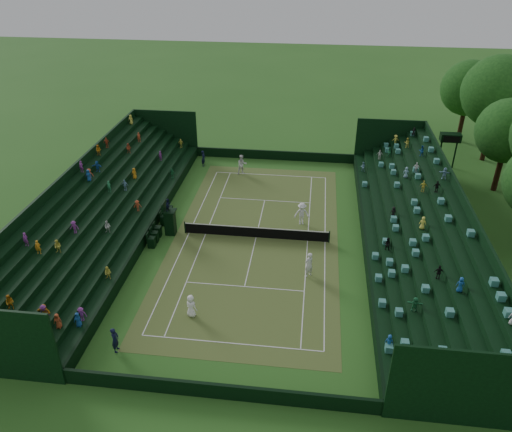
# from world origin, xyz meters

# --- Properties ---
(ground) EXTENTS (160.00, 160.00, 0.00)m
(ground) POSITION_xyz_m (0.00, 0.00, 0.00)
(ground) COLOR #2A5F1E
(ground) RESTS_ON ground
(court_surface) EXTENTS (12.97, 26.77, 0.01)m
(court_surface) POSITION_xyz_m (0.00, 0.00, 0.01)
(court_surface) COLOR #346E24
(court_surface) RESTS_ON ground
(perimeter_wall_north) EXTENTS (17.17, 0.20, 1.00)m
(perimeter_wall_north) POSITION_xyz_m (0.00, 15.88, 0.50)
(perimeter_wall_north) COLOR black
(perimeter_wall_north) RESTS_ON ground
(perimeter_wall_south) EXTENTS (17.17, 0.20, 1.00)m
(perimeter_wall_south) POSITION_xyz_m (0.00, -15.88, 0.50)
(perimeter_wall_south) COLOR black
(perimeter_wall_south) RESTS_ON ground
(perimeter_wall_east) EXTENTS (0.20, 31.77, 1.00)m
(perimeter_wall_east) POSITION_xyz_m (8.48, 0.00, 0.50)
(perimeter_wall_east) COLOR black
(perimeter_wall_east) RESTS_ON ground
(perimeter_wall_west) EXTENTS (0.20, 31.77, 1.00)m
(perimeter_wall_west) POSITION_xyz_m (-8.48, 0.00, 0.50)
(perimeter_wall_west) COLOR black
(perimeter_wall_west) RESTS_ON ground
(north_grandstand) EXTENTS (6.60, 32.00, 4.90)m
(north_grandstand) POSITION_xyz_m (12.66, 0.00, 1.55)
(north_grandstand) COLOR black
(north_grandstand) RESTS_ON ground
(south_grandstand) EXTENTS (6.60, 32.00, 4.90)m
(south_grandstand) POSITION_xyz_m (-12.66, 0.00, 1.55)
(south_grandstand) COLOR black
(south_grandstand) RESTS_ON ground
(tennis_net) EXTENTS (11.67, 0.10, 1.06)m
(tennis_net) POSITION_xyz_m (0.00, 0.00, 0.53)
(tennis_net) COLOR black
(tennis_net) RESTS_ON ground
(scoreboard_tower) EXTENTS (2.00, 1.00, 3.70)m
(scoreboard_tower) POSITION_xyz_m (17.75, 16.00, 3.14)
(scoreboard_tower) COLOR black
(scoreboard_tower) RESTS_ON ground
(umpire_chair) EXTENTS (1.01, 1.01, 3.17)m
(umpire_chair) POSITION_xyz_m (-6.93, -0.20, 1.35)
(umpire_chair) COLOR black
(umpire_chair) RESTS_ON ground
(courtside_chairs) EXTENTS (0.57, 5.54, 1.24)m
(courtside_chairs) POSITION_xyz_m (-7.86, 0.17, 0.47)
(courtside_chairs) COLOR black
(courtside_chairs) RESTS_ON ground
(player_near_west) EXTENTS (0.92, 0.79, 1.60)m
(player_near_west) POSITION_xyz_m (-2.91, -9.76, 0.80)
(player_near_west) COLOR white
(player_near_west) RESTS_ON ground
(player_near_east) EXTENTS (0.83, 0.82, 1.94)m
(player_near_east) POSITION_xyz_m (4.31, -4.59, 0.97)
(player_near_east) COLOR white
(player_near_east) RESTS_ON ground
(player_far_west) EXTENTS (1.21, 1.10, 2.02)m
(player_far_west) POSITION_xyz_m (-2.89, 11.84, 1.01)
(player_far_west) COLOR white
(player_far_west) RESTS_ON ground
(player_far_east) EXTENTS (1.36, 0.92, 1.95)m
(player_far_east) POSITION_xyz_m (3.50, 2.63, 0.98)
(player_far_east) COLOR white
(player_far_east) RESTS_ON ground
(line_judge_north) EXTENTS (0.45, 0.64, 1.68)m
(line_judge_north) POSITION_xyz_m (-7.17, 13.34, 0.84)
(line_judge_north) COLOR black
(line_judge_north) RESTS_ON ground
(line_judge_south) EXTENTS (0.41, 0.61, 1.66)m
(line_judge_south) POSITION_xyz_m (-6.54, -13.27, 0.83)
(line_judge_south) COLOR black
(line_judge_south) RESTS_ON ground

